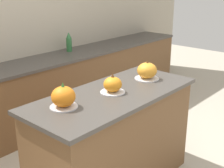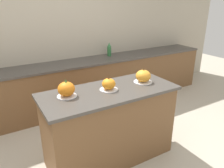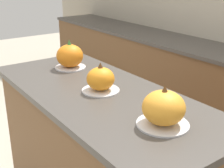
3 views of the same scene
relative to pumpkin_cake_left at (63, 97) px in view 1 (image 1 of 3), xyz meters
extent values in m
cube|color=brown|center=(0.49, -0.08, -0.57)|extent=(1.55, 0.63, 0.91)
cube|color=#47423D|center=(0.49, -0.08, -0.10)|extent=(1.61, 0.69, 0.03)
cube|color=brown|center=(0.49, 1.44, -0.60)|extent=(6.00, 0.56, 0.85)
cube|color=#47423D|center=(0.49, 1.44, -0.15)|extent=(6.00, 0.60, 0.03)
cylinder|color=silver|center=(0.00, 0.00, -0.08)|extent=(0.21, 0.21, 0.01)
ellipsoid|color=orange|center=(0.00, 0.00, 0.00)|extent=(0.18, 0.18, 0.16)
cone|color=#38702D|center=(0.00, 0.00, 0.10)|extent=(0.03, 0.03, 0.04)
cylinder|color=silver|center=(0.48, -0.07, -0.08)|extent=(0.21, 0.21, 0.01)
ellipsoid|color=orange|center=(0.48, -0.07, -0.01)|extent=(0.16, 0.16, 0.13)
cone|color=brown|center=(0.48, -0.07, 0.07)|extent=(0.03, 0.03, 0.03)
cylinder|color=silver|center=(0.98, -0.07, -0.08)|extent=(0.24, 0.24, 0.01)
ellipsoid|color=orange|center=(0.98, -0.07, 0.00)|extent=(0.19, 0.19, 0.15)
cone|color=brown|center=(0.98, -0.07, 0.09)|extent=(0.03, 0.03, 0.03)
cylinder|color=#2D6B38|center=(1.42, 1.56, -0.04)|extent=(0.08, 0.08, 0.19)
cone|color=#2D6B38|center=(1.42, 1.56, 0.09)|extent=(0.07, 0.07, 0.08)
camera|label=1|loc=(-1.39, -1.70, 0.85)|focal=50.00mm
camera|label=2|loc=(-0.67, -2.10, 0.89)|focal=35.00mm
camera|label=3|loc=(1.85, -0.97, 0.57)|focal=50.00mm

